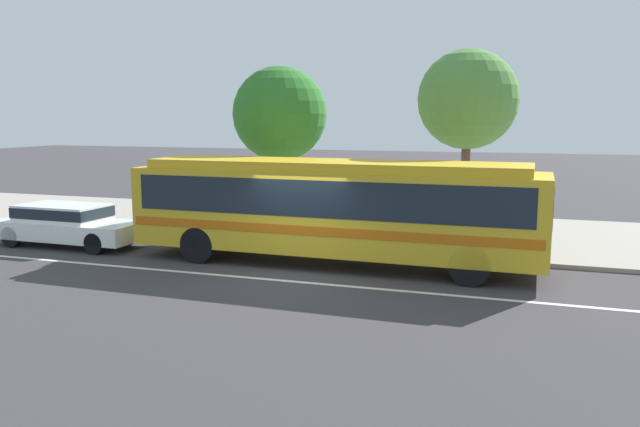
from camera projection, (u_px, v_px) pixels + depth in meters
name	position (u px, v px, depth m)	size (l,w,h in m)	color
ground_plane	(298.00, 273.00, 16.10)	(120.00, 120.00, 0.00)	#3A373B
sidewalk_slab	(363.00, 228.00, 22.33)	(60.00, 8.00, 0.12)	#9D9489
lane_stripe_center	(287.00, 281.00, 15.35)	(56.00, 0.16, 0.01)	silver
transit_bus	(334.00, 205.00, 16.90)	(11.15, 2.65, 2.82)	gold
sedan_behind_bus	(67.00, 223.00, 19.53)	(4.77, 1.87, 1.29)	white
pedestrian_waiting_near_sign	(280.00, 202.00, 21.12)	(0.45, 0.45, 1.73)	#695C4F
pedestrian_walking_along_curb	(332.00, 215.00, 19.05)	(0.48, 0.48, 1.59)	navy
street_tree_near_stop	(280.00, 115.00, 20.79)	(3.13, 3.13, 5.54)	brown
street_tree_mid_block	(468.00, 100.00, 19.35)	(3.09, 3.09, 5.95)	brown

